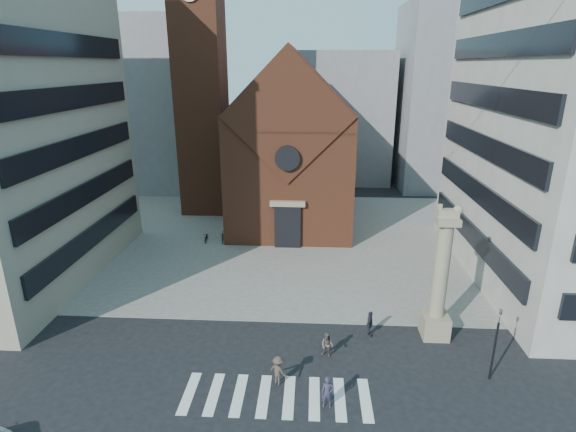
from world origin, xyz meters
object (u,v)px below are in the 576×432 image
object	(u,v)px
traffic_light	(495,343)
pedestrian_1	(327,345)
pedestrian_0	(328,392)
scooter_0	(206,237)
pedestrian_2	(370,324)
lion_column	(439,287)

from	to	relation	value
traffic_light	pedestrian_1	bearing A→B (deg)	170.47
pedestrian_0	pedestrian_1	size ratio (longest dim) A/B	1.08
scooter_0	pedestrian_1	bearing A→B (deg)	-64.41
pedestrian_0	pedestrian_2	distance (m)	6.97
lion_column	pedestrian_1	bearing A→B (deg)	-159.54
traffic_light	pedestrian_0	xyz separation A→B (m)	(-8.86, -2.57, -1.44)
lion_column	traffic_light	bearing A→B (deg)	-63.54
pedestrian_2	scooter_0	world-z (taller)	pedestrian_2
lion_column	pedestrian_0	world-z (taller)	lion_column
lion_column	traffic_light	world-z (taller)	lion_column
pedestrian_1	pedestrian_2	xyz separation A→B (m)	(2.71, 2.33, 0.05)
pedestrian_0	pedestrian_2	xyz separation A→B (m)	(2.81, 6.38, -0.01)
traffic_light	scooter_0	world-z (taller)	traffic_light
traffic_light	pedestrian_0	bearing A→B (deg)	-163.81
traffic_light	pedestrian_1	size ratio (longest dim) A/B	2.73
pedestrian_0	lion_column	bearing A→B (deg)	44.55
lion_column	pedestrian_1	world-z (taller)	lion_column
pedestrian_1	pedestrian_2	size ratio (longest dim) A/B	0.93
lion_column	scooter_0	world-z (taller)	lion_column
lion_column	scooter_0	xyz separation A→B (m)	(-17.90, 14.85, -2.96)
lion_column	pedestrian_2	bearing A→B (deg)	-177.25
lion_column	scooter_0	bearing A→B (deg)	140.31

